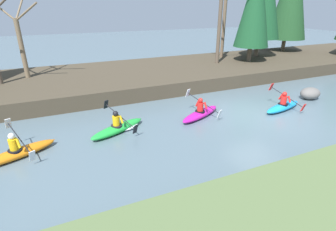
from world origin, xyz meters
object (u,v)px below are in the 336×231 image
object	(u,v)px
kayaker_lead	(283,106)
boulder_midstream	(310,93)
kayaker_middle	(201,113)
kayaker_trailing	(120,127)
kayaker_far_back	(18,152)

from	to	relation	value
kayaker_lead	boulder_midstream	bearing A→B (deg)	0.84
kayaker_lead	boulder_midstream	size ratio (longest dim) A/B	2.31
kayaker_middle	kayaker_trailing	xyz separation A→B (m)	(-4.03, 0.05, -0.02)
kayaker_lead	kayaker_trailing	world-z (taller)	same
kayaker_middle	kayaker_far_back	xyz separation A→B (m)	(-7.92, -0.55, 0.00)
kayaker_trailing	boulder_midstream	xyz separation A→B (m)	(11.22, -0.29, 0.14)
kayaker_middle	kayaker_trailing	size ratio (longest dim) A/B	1.00
kayaker_middle	kayaker_far_back	bearing A→B (deg)	159.36
kayaker_lead	kayaker_trailing	xyz separation A→B (m)	(-8.48, 0.96, -0.02)
kayaker_middle	kayaker_far_back	size ratio (longest dim) A/B	1.00
kayaker_middle	kayaker_trailing	world-z (taller)	same
kayaker_trailing	boulder_midstream	distance (m)	11.22
kayaker_middle	kayaker_far_back	distance (m)	7.94
kayaker_middle	kayaker_lead	bearing A→B (deg)	-36.16
kayaker_lead	kayaker_far_back	size ratio (longest dim) A/B	1.03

